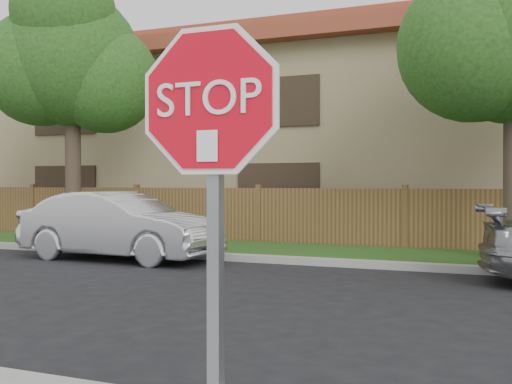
% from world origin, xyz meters
% --- Properties ---
extents(far_curb, '(70.00, 0.30, 0.15)m').
position_xyz_m(far_curb, '(0.00, 8.15, 0.07)').
color(far_curb, gray).
rests_on(far_curb, ground).
extents(grass_strip, '(70.00, 3.00, 0.12)m').
position_xyz_m(grass_strip, '(0.00, 9.80, 0.06)').
color(grass_strip, '#1E4714').
rests_on(grass_strip, ground).
extents(fence, '(70.00, 0.12, 1.60)m').
position_xyz_m(fence, '(0.00, 11.40, 0.80)').
color(fence, brown).
rests_on(fence, ground).
extents(apartment_building, '(35.20, 9.20, 7.20)m').
position_xyz_m(apartment_building, '(0.00, 17.00, 3.53)').
color(apartment_building, tan).
rests_on(apartment_building, ground).
extents(tree_left, '(4.80, 3.90, 7.78)m').
position_xyz_m(tree_left, '(-8.98, 9.57, 5.22)').
color(tree_left, '#382B21').
rests_on(tree_left, ground).
extents(stop_sign, '(1.01, 0.13, 2.55)m').
position_xyz_m(stop_sign, '(0.88, -1.48, 1.83)').
color(stop_sign, gray).
rests_on(stop_sign, sidewalk_near).
extents(sedan_left, '(4.77, 1.87, 1.55)m').
position_xyz_m(sedan_left, '(-5.77, 7.30, 0.77)').
color(sedan_left, silver).
rests_on(sedan_left, ground).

